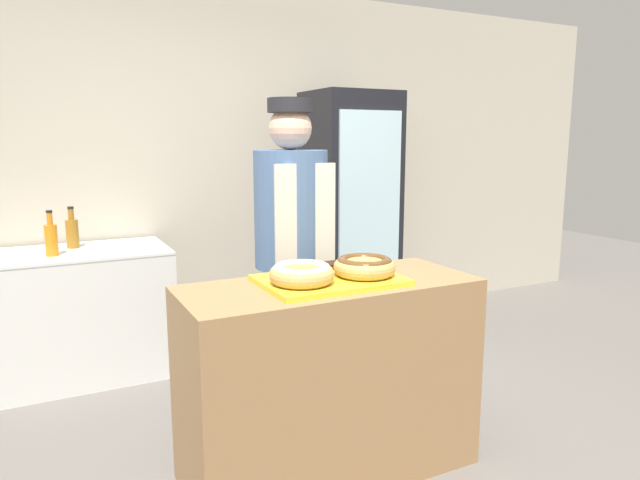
% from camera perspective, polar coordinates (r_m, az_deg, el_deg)
% --- Properties ---
extents(ground_plane, '(14.00, 14.00, 0.00)m').
position_cam_1_polar(ground_plane, '(2.94, 0.95, -21.93)').
color(ground_plane, '#66605B').
extents(wall_back, '(8.00, 0.06, 2.70)m').
position_cam_1_polar(wall_back, '(4.49, -11.89, 7.21)').
color(wall_back, '#BCB29E').
rests_on(wall_back, ground_plane).
extents(display_counter, '(1.35, 0.55, 0.92)m').
position_cam_1_polar(display_counter, '(2.73, 0.98, -13.70)').
color(display_counter, '#997047').
rests_on(display_counter, ground_plane).
extents(serving_tray, '(0.63, 0.44, 0.02)m').
position_cam_1_polar(serving_tray, '(2.57, 1.01, -4.04)').
color(serving_tray, yellow).
rests_on(serving_tray, display_counter).
extents(donut_light_glaze, '(0.28, 0.28, 0.09)m').
position_cam_1_polar(donut_light_glaze, '(2.46, -1.83, -3.31)').
color(donut_light_glaze, tan).
rests_on(donut_light_glaze, serving_tray).
extents(donut_chocolate_glaze, '(0.28, 0.28, 0.09)m').
position_cam_1_polar(donut_chocolate_glaze, '(2.60, 4.47, -2.57)').
color(donut_chocolate_glaze, tan).
rests_on(donut_chocolate_glaze, serving_tray).
extents(brownie_back_left, '(0.09, 0.09, 0.03)m').
position_cam_1_polar(brownie_back_left, '(2.66, -2.10, -2.96)').
color(brownie_back_left, black).
rests_on(brownie_back_left, serving_tray).
extents(brownie_back_right, '(0.09, 0.09, 0.03)m').
position_cam_1_polar(brownie_back_right, '(2.73, 1.15, -2.60)').
color(brownie_back_right, black).
rests_on(brownie_back_right, serving_tray).
extents(baker_person, '(0.40, 0.40, 1.77)m').
position_cam_1_polar(baker_person, '(3.17, -2.83, -1.33)').
color(baker_person, '#4C4C51').
rests_on(baker_person, ground_plane).
extents(beverage_fridge, '(0.64, 0.61, 1.92)m').
position_cam_1_polar(beverage_fridge, '(4.57, 3.00, 2.55)').
color(beverage_fridge, black).
rests_on(beverage_fridge, ground_plane).
extents(chest_freezer, '(1.10, 0.68, 0.85)m').
position_cam_1_polar(chest_freezer, '(4.10, -22.60, -6.73)').
color(chest_freezer, silver).
rests_on(chest_freezer, ground_plane).
extents(bottle_amber, '(0.08, 0.08, 0.27)m').
position_cam_1_polar(bottle_amber, '(4.11, -23.53, 0.74)').
color(bottle_amber, '#99661E').
rests_on(bottle_amber, chest_freezer).
extents(bottle_orange, '(0.07, 0.07, 0.28)m').
position_cam_1_polar(bottle_orange, '(3.88, -25.29, 0.15)').
color(bottle_orange, orange).
rests_on(bottle_orange, chest_freezer).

